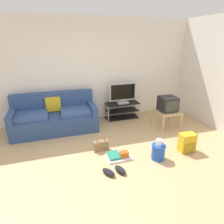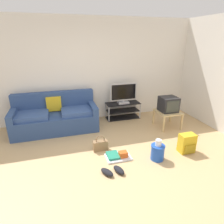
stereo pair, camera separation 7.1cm
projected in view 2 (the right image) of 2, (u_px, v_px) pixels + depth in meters
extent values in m
cube|color=tan|center=(110.00, 169.00, 3.40)|extent=(9.00, 9.80, 0.02)
cube|color=silver|center=(85.00, 71.00, 5.11)|extent=(9.00, 0.10, 2.70)
cube|color=navy|center=(56.00, 122.00, 4.77)|extent=(2.01, 0.88, 0.42)
cube|color=navy|center=(54.00, 101.00, 4.92)|extent=(2.01, 0.20, 0.48)
cube|color=navy|center=(13.00, 115.00, 4.42)|extent=(0.14, 0.88, 0.19)
cube|color=navy|center=(93.00, 107.00, 4.91)|extent=(0.14, 0.88, 0.19)
cube|color=#365289|center=(30.00, 116.00, 4.48)|extent=(0.80, 0.61, 0.10)
cube|color=#365289|center=(78.00, 111.00, 4.77)|extent=(0.80, 0.61, 0.10)
cube|color=gold|center=(54.00, 104.00, 4.82)|extent=(0.36, 0.13, 0.36)
cube|color=black|center=(123.00, 103.00, 5.43)|extent=(0.95, 0.39, 0.02)
cube|color=black|center=(123.00, 110.00, 5.50)|extent=(0.91, 0.37, 0.02)
cube|color=black|center=(123.00, 117.00, 5.58)|extent=(0.95, 0.39, 0.02)
cylinder|color=#B7B7BC|center=(109.00, 114.00, 5.22)|extent=(0.03, 0.03, 0.45)
cylinder|color=#B7B7BC|center=(140.00, 111.00, 5.46)|extent=(0.03, 0.03, 0.45)
cylinder|color=#B7B7BC|center=(106.00, 110.00, 5.54)|extent=(0.03, 0.03, 0.45)
cylinder|color=#B7B7BC|center=(135.00, 107.00, 5.78)|extent=(0.03, 0.03, 0.45)
cube|color=#B2B2B7|center=(123.00, 102.00, 5.40)|extent=(0.30, 0.22, 0.05)
cube|color=#B2B2B7|center=(123.00, 101.00, 5.38)|extent=(0.05, 0.04, 0.04)
cube|color=#B2B2B7|center=(123.00, 92.00, 5.29)|extent=(0.75, 0.04, 0.48)
cube|color=black|center=(124.00, 92.00, 5.27)|extent=(0.69, 0.01, 0.42)
cube|color=tan|center=(168.00, 112.00, 4.87)|extent=(0.57, 0.57, 0.03)
cube|color=tan|center=(163.00, 125.00, 4.65)|extent=(0.04, 0.04, 0.40)
cube|color=tan|center=(182.00, 122.00, 4.79)|extent=(0.04, 0.04, 0.40)
cube|color=tan|center=(154.00, 117.00, 5.11)|extent=(0.04, 0.04, 0.40)
cube|color=tan|center=(170.00, 115.00, 5.25)|extent=(0.04, 0.04, 0.40)
cube|color=#232326|center=(168.00, 104.00, 4.82)|extent=(0.42, 0.38, 0.37)
cube|color=#333833|center=(173.00, 107.00, 4.64)|extent=(0.34, 0.01, 0.29)
cube|color=gold|center=(187.00, 143.00, 3.84)|extent=(0.31, 0.20, 0.39)
cube|color=#A4851A|center=(190.00, 149.00, 3.77)|extent=(0.24, 0.04, 0.17)
cylinder|color=#A4851A|center=(180.00, 140.00, 3.92)|extent=(0.04, 0.04, 0.31)
cylinder|color=#A4851A|center=(187.00, 139.00, 3.97)|extent=(0.04, 0.04, 0.31)
cube|color=olive|center=(100.00, 145.00, 3.93)|extent=(0.30, 0.13, 0.21)
torus|color=olive|center=(100.00, 140.00, 3.88)|extent=(0.19, 0.02, 0.19)
cylinder|color=blue|center=(158.00, 152.00, 3.61)|extent=(0.25, 0.25, 0.30)
cylinder|color=blue|center=(158.00, 146.00, 3.56)|extent=(0.26, 0.26, 0.02)
cylinder|color=white|center=(158.00, 143.00, 3.54)|extent=(0.11, 0.11, 0.14)
ellipsoid|color=black|center=(107.00, 172.00, 3.23)|extent=(0.24, 0.29, 0.09)
ellipsoid|color=black|center=(119.00, 170.00, 3.29)|extent=(0.20, 0.29, 0.09)
cube|color=silver|center=(118.00, 157.00, 3.70)|extent=(0.48, 0.33, 0.03)
cube|color=#CC561E|center=(123.00, 154.00, 3.66)|extent=(0.16, 0.12, 0.11)
cube|color=#238466|center=(113.00, 155.00, 3.69)|extent=(0.22, 0.28, 0.04)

